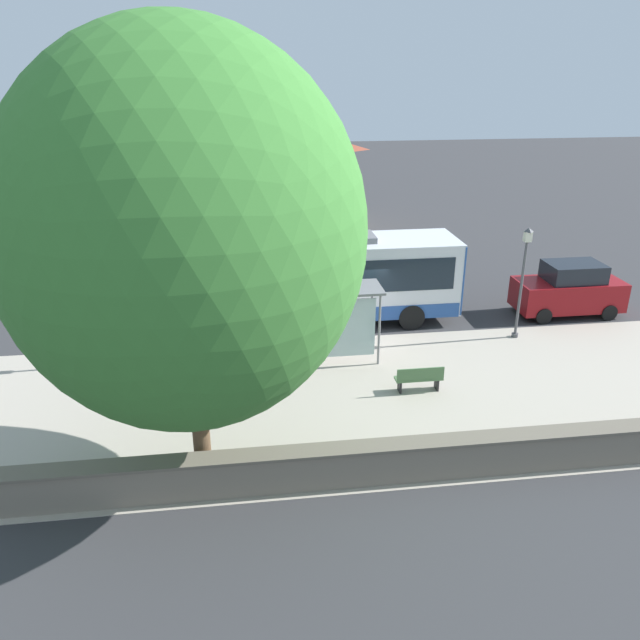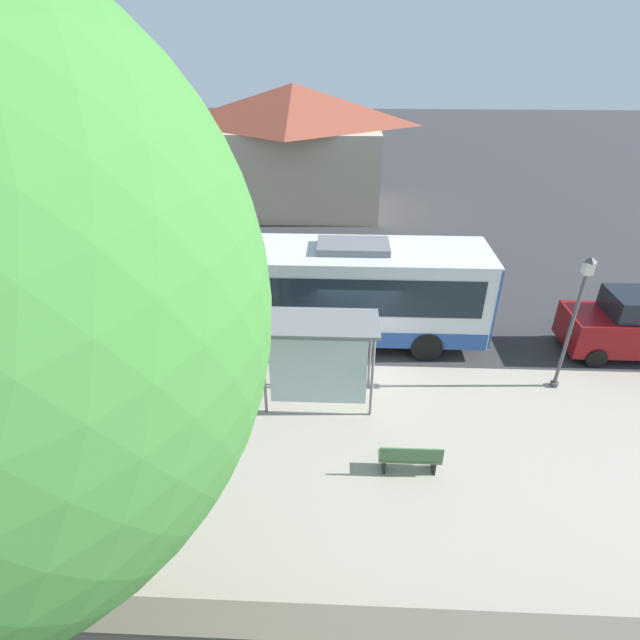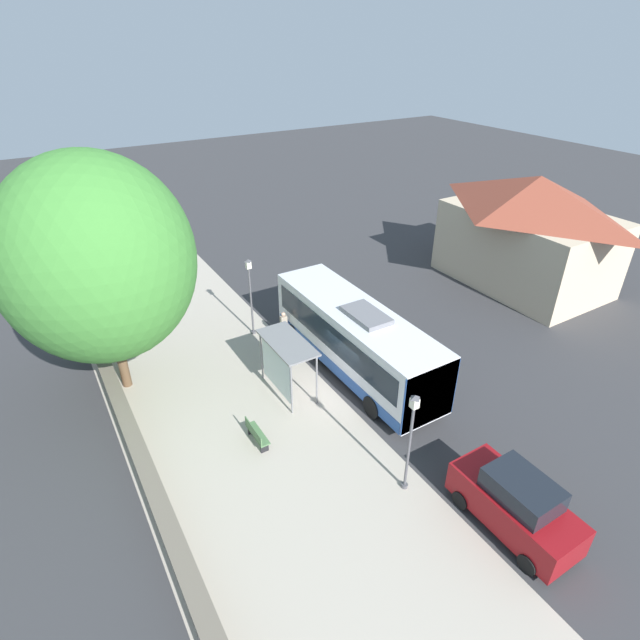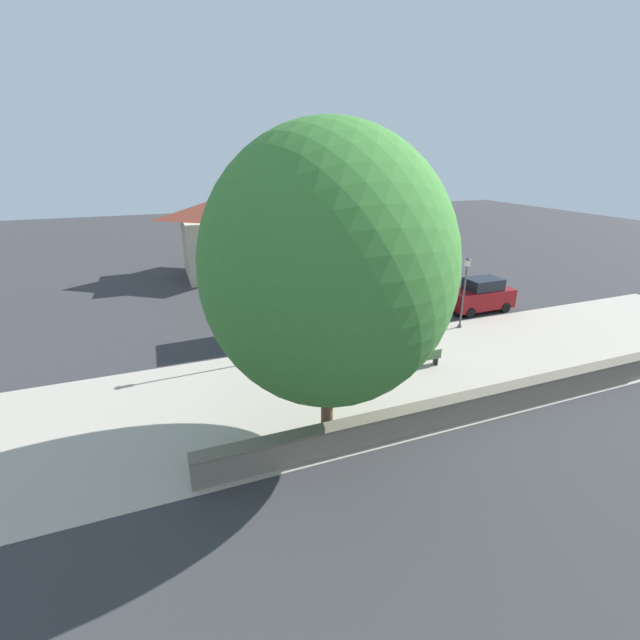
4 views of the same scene
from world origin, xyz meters
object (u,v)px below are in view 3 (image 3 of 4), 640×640
at_px(street_lamp_near, 411,435).
at_px(parked_car_behind_bus, 515,504).
at_px(street_lamp_far, 250,291).
at_px(bus, 355,337).
at_px(bus_shelter, 284,352).
at_px(pedestrian, 284,324).
at_px(bench, 256,434).
at_px(shade_tree, 97,260).

height_order(street_lamp_near, parked_car_behind_bus, street_lamp_near).
relative_size(street_lamp_near, street_lamp_far, 0.97).
xyz_separation_m(bus, street_lamp_near, (-2.51, -6.82, 0.68)).
bearing_deg(street_lamp_far, bus, -63.17).
height_order(street_lamp_near, street_lamp_far, street_lamp_far).
bearing_deg(street_lamp_near, bus_shelter, 98.69).
bearing_deg(bus, bus_shelter, 177.26).
height_order(bus, bus_shelter, bus).
distance_m(pedestrian, bench, 7.59).
distance_m(street_lamp_near, parked_car_behind_bus, 3.88).
relative_size(pedestrian, street_lamp_far, 0.38).
bearing_deg(bus, street_lamp_far, 116.83).
bearing_deg(street_lamp_far, pedestrian, -51.66).
relative_size(bus_shelter, street_lamp_far, 0.74).
bearing_deg(bench, shade_tree, 118.54).
xyz_separation_m(pedestrian, shade_tree, (-7.94, 0.31, 5.25)).
height_order(bus, parked_car_behind_bus, bus).
height_order(bench, street_lamp_far, street_lamp_far).
height_order(bus_shelter, bench, bus_shelter).
height_order(bus_shelter, pedestrian, bus_shelter).
distance_m(bus_shelter, pedestrian, 4.48).
height_order(bench, parked_car_behind_bus, parked_car_behind_bus).
height_order(bus, shade_tree, shade_tree).
distance_m(pedestrian, shade_tree, 9.52).
relative_size(bus_shelter, shade_tree, 0.30).
height_order(bus, bench, bus).
bearing_deg(street_lamp_near, bench, 126.98).
relative_size(bench, street_lamp_near, 0.36).
height_order(pedestrian, bench, pedestrian).
bearing_deg(parked_car_behind_bus, bench, 125.46).
bearing_deg(pedestrian, bench, -125.82).
relative_size(bench, street_lamp_far, 0.34).
height_order(shade_tree, parked_car_behind_bus, shade_tree).
bearing_deg(bus_shelter, street_lamp_near, -81.31).
distance_m(street_lamp_near, street_lamp_far, 12.28).
height_order(bus_shelter, street_lamp_near, street_lamp_near).
bearing_deg(bus, pedestrian, 112.11).
relative_size(pedestrian, street_lamp_near, 0.40).
distance_m(bench, street_lamp_far, 8.51).
relative_size(bench, shade_tree, 0.14).
distance_m(bus, bench, 6.56).
xyz_separation_m(bus_shelter, bench, (-2.49, -2.27, -1.66)).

